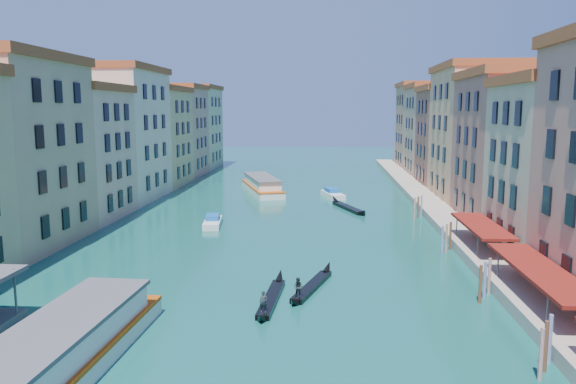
{
  "coord_description": "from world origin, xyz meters",
  "views": [
    {
      "loc": [
        7.18,
        -15.86,
        14.21
      ],
      "look_at": [
        3.13,
        40.66,
        5.87
      ],
      "focal_mm": 35.0,
      "sensor_mm": 36.0,
      "label": 1
    }
  ],
  "objects_px": {
    "vaporetto_near": "(58,353)",
    "gondola_right": "(311,285)",
    "vaporetto_far": "(262,185)",
    "gondola_fore": "(271,296)"
  },
  "relations": [
    {
      "from": "vaporetto_far",
      "to": "gondola_fore",
      "type": "distance_m",
      "value": 56.08
    },
    {
      "from": "vaporetto_near",
      "to": "gondola_fore",
      "type": "bearing_deg",
      "value": 53.95
    },
    {
      "from": "vaporetto_far",
      "to": "gondola_fore",
      "type": "bearing_deg",
      "value": -99.98
    },
    {
      "from": "vaporetto_far",
      "to": "gondola_right",
      "type": "height_order",
      "value": "vaporetto_far"
    },
    {
      "from": "gondola_fore",
      "to": "gondola_right",
      "type": "xyz_separation_m",
      "value": [
        2.9,
        2.96,
        0.04
      ]
    },
    {
      "from": "vaporetto_far",
      "to": "gondola_right",
      "type": "xyz_separation_m",
      "value": [
        10.16,
        -52.64,
        -0.85
      ]
    },
    {
      "from": "gondola_right",
      "to": "gondola_fore",
      "type": "bearing_deg",
      "value": -118.24
    },
    {
      "from": "vaporetto_far",
      "to": "gondola_fore",
      "type": "relative_size",
      "value": 1.78
    },
    {
      "from": "vaporetto_far",
      "to": "gondola_right",
      "type": "bearing_deg",
      "value": -96.49
    },
    {
      "from": "vaporetto_near",
      "to": "gondola_right",
      "type": "bearing_deg",
      "value": 52.72
    }
  ]
}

